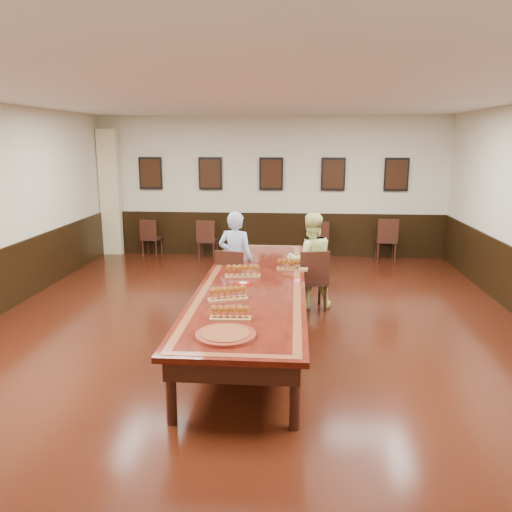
# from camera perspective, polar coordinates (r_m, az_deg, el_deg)

# --- Properties ---
(floor) EXTENTS (8.00, 10.00, 0.02)m
(floor) POSITION_cam_1_polar(r_m,az_deg,el_deg) (7.05, -0.32, -8.95)
(floor) COLOR black
(floor) RESTS_ON ground
(ceiling) EXTENTS (8.00, 10.00, 0.02)m
(ceiling) POSITION_cam_1_polar(r_m,az_deg,el_deg) (6.57, -0.36, 18.12)
(ceiling) COLOR white
(ceiling) RESTS_ON floor
(wall_back) EXTENTS (8.00, 0.02, 3.20)m
(wall_back) POSITION_cam_1_polar(r_m,az_deg,el_deg) (11.58, 1.75, 7.91)
(wall_back) COLOR beige
(wall_back) RESTS_ON floor
(wall_front) EXTENTS (8.00, 0.02, 3.20)m
(wall_front) POSITION_cam_1_polar(r_m,az_deg,el_deg) (1.90, -13.90, -19.94)
(wall_front) COLOR beige
(wall_front) RESTS_ON floor
(chair_man) EXTENTS (0.55, 0.58, 0.97)m
(chair_man) POSITION_cam_1_polar(r_m,az_deg,el_deg) (7.97, -2.57, -2.57)
(chair_man) COLOR black
(chair_man) RESTS_ON floor
(chair_woman) EXTENTS (0.55, 0.58, 0.98)m
(chair_woman) POSITION_cam_1_polar(r_m,az_deg,el_deg) (7.96, 6.35, -2.63)
(chair_woman) COLOR black
(chair_woman) RESTS_ON floor
(spare_chair_a) EXTENTS (0.46, 0.49, 0.86)m
(spare_chair_a) POSITION_cam_1_polar(r_m,az_deg,el_deg) (11.94, -11.83, 2.13)
(spare_chair_a) COLOR black
(spare_chair_a) RESTS_ON floor
(spare_chair_b) EXTENTS (0.45, 0.48, 0.90)m
(spare_chair_b) POSITION_cam_1_polar(r_m,az_deg,el_deg) (11.44, -5.54, 1.96)
(spare_chair_b) COLOR black
(spare_chair_b) RESTS_ON floor
(spare_chair_c) EXTENTS (0.43, 0.46, 0.86)m
(spare_chair_c) POSITION_cam_1_polar(r_m,az_deg,el_deg) (11.58, 7.32, 1.96)
(spare_chair_c) COLOR black
(spare_chair_c) RESTS_ON floor
(spare_chair_d) EXTENTS (0.47, 0.51, 0.96)m
(spare_chair_d) POSITION_cam_1_polar(r_m,az_deg,el_deg) (11.59, 14.66, 1.90)
(spare_chair_d) COLOR black
(spare_chair_d) RESTS_ON floor
(person_man) EXTENTS (0.63, 0.48, 1.55)m
(person_man) POSITION_cam_1_polar(r_m,az_deg,el_deg) (8.00, -2.35, -0.38)
(person_man) COLOR #5583D5
(person_man) RESTS_ON floor
(person_woman) EXTENTS (0.86, 0.73, 1.53)m
(person_woman) POSITION_cam_1_polar(r_m,az_deg,el_deg) (7.99, 6.23, -0.53)
(person_woman) COLOR #E9F096
(person_woman) RESTS_ON floor
(pink_phone) EXTENTS (0.10, 0.16, 0.01)m
(pink_phone) POSITION_cam_1_polar(r_m,az_deg,el_deg) (6.86, 4.74, -2.85)
(pink_phone) COLOR #FB5382
(pink_phone) RESTS_ON conference_table
(curtain) EXTENTS (0.45, 0.18, 2.90)m
(curtain) POSITION_cam_1_polar(r_m,az_deg,el_deg) (12.18, -16.34, 6.93)
(curtain) COLOR beige
(curtain) RESTS_ON floor
(wainscoting) EXTENTS (8.00, 10.00, 1.00)m
(wainscoting) POSITION_cam_1_polar(r_m,az_deg,el_deg) (6.87, -0.33, -5.00)
(wainscoting) COLOR black
(wainscoting) RESTS_ON floor
(conference_table) EXTENTS (1.40, 5.00, 0.76)m
(conference_table) POSITION_cam_1_polar(r_m,az_deg,el_deg) (6.84, -0.33, -4.11)
(conference_table) COLOR #330C08
(conference_table) RESTS_ON floor
(posters) EXTENTS (6.14, 0.04, 0.74)m
(posters) POSITION_cam_1_polar(r_m,az_deg,el_deg) (11.49, 1.75, 9.37)
(posters) COLOR black
(posters) RESTS_ON wall_back
(flight_a) EXTENTS (0.51, 0.21, 0.19)m
(flight_a) POSITION_cam_1_polar(r_m,az_deg,el_deg) (7.02, -1.54, -1.75)
(flight_a) COLOR brown
(flight_a) RESTS_ON conference_table
(flight_b) EXTENTS (0.47, 0.17, 0.17)m
(flight_b) POSITION_cam_1_polar(r_m,az_deg,el_deg) (7.43, 4.02, -1.00)
(flight_b) COLOR brown
(flight_b) RESTS_ON conference_table
(flight_c) EXTENTS (0.50, 0.31, 0.18)m
(flight_c) POSITION_cam_1_polar(r_m,az_deg,el_deg) (6.01, -3.24, -4.34)
(flight_c) COLOR brown
(flight_c) RESTS_ON conference_table
(flight_d) EXTENTS (0.45, 0.16, 0.17)m
(flight_d) POSITION_cam_1_polar(r_m,az_deg,el_deg) (5.37, -2.95, -6.55)
(flight_d) COLOR brown
(flight_d) RESTS_ON conference_table
(red_plate_grp) EXTENTS (0.19, 0.19, 0.03)m
(red_plate_grp) POSITION_cam_1_polar(r_m,az_deg,el_deg) (6.70, -1.48, -3.15)
(red_plate_grp) COLOR #AE0E0B
(red_plate_grp) RESTS_ON conference_table
(carved_platter) EXTENTS (0.72, 0.72, 0.05)m
(carved_platter) POSITION_cam_1_polar(r_m,az_deg,el_deg) (4.95, -3.49, -9.00)
(carved_platter) COLOR #5A1A12
(carved_platter) RESTS_ON conference_table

